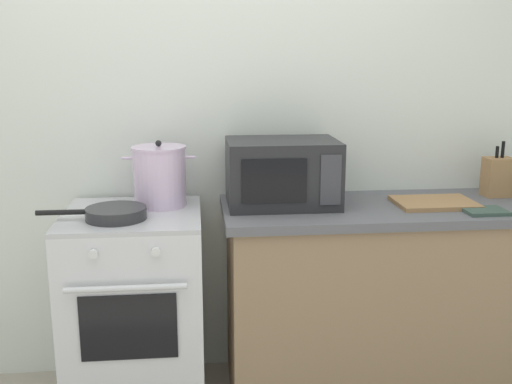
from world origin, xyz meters
The scene contains 10 objects.
back_wall centered at (0.30, 0.97, 1.25)m, with size 4.40×0.10×2.50m, color silver.
lower_cabinet_right centered at (0.90, 0.62, 0.44)m, with size 1.64×0.56×0.88m, color #8C7051.
countertop_right centered at (0.90, 0.62, 0.90)m, with size 1.70×0.60×0.04m, color #59595E.
stove centered at (-0.35, 0.60, 0.46)m, with size 0.60×0.64×0.92m.
stock_pot centered at (-0.23, 0.72, 1.06)m, with size 0.33×0.24×0.30m.
frying_pan centered at (-0.41, 0.50, 0.95)m, with size 0.46×0.26×0.05m.
microwave centered at (0.33, 0.68, 1.07)m, with size 0.50×0.37×0.30m.
cutting_board centered at (1.03, 0.60, 0.93)m, with size 0.36×0.26×0.02m, color #997047.
knife_block centered at (1.40, 0.74, 1.02)m, with size 0.13×0.10×0.27m.
oven_mitt centered at (1.19, 0.44, 0.93)m, with size 0.18×0.14×0.02m, color #384C42.
Camera 1 is at (-0.06, -1.97, 1.60)m, focal length 41.93 mm.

